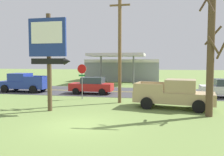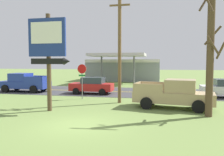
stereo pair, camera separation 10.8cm
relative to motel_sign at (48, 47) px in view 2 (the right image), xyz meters
The scene contains 11 objects.
ground_plane 5.67m from the motel_sign, 42.70° to the right, with size 180.00×180.00×0.00m, color olive.
road_asphalt 11.45m from the motel_sign, 74.18° to the left, with size 140.00×8.00×0.02m, color #3D3D3F.
road_centre_line 11.44m from the motel_sign, 74.18° to the left, with size 126.00×0.20×0.01m, color gold.
motel_sign is the anchor object (origin of this frame).
stop_sign 5.43m from the motel_sign, 85.51° to the left, with size 0.80×0.08×2.95m.
utility_pole 5.48m from the motel_sign, 45.62° to the left, with size 1.72×0.26×8.66m.
bare_tree 9.60m from the motel_sign, ahead, with size 1.47×1.51×7.66m.
gas_station 25.12m from the motel_sign, 88.32° to the left, with size 12.00×11.50×4.40m.
pickup_tan_parked_on_lawn 8.77m from the motel_sign, 18.43° to the left, with size 5.44×2.84×1.96m.
pickup_blue_on_road 11.43m from the motel_sign, 131.04° to the left, with size 5.20×2.24×1.96m.
car_red_mid_lane 8.91m from the motel_sign, 88.23° to the left, with size 4.20×2.00×1.64m.
Camera 2 is at (3.94, -10.37, 3.08)m, focal length 36.36 mm.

